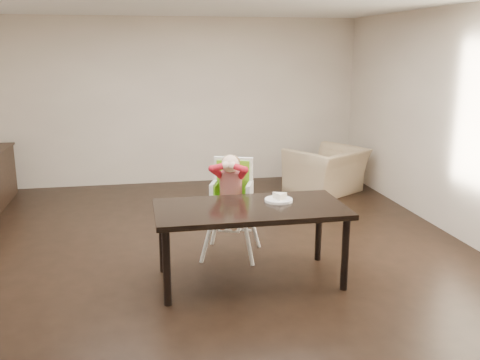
% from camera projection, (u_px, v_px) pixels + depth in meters
% --- Properties ---
extents(ground, '(7.00, 7.00, 0.00)m').
position_uv_depth(ground, '(208.00, 259.00, 5.75)').
color(ground, black).
rests_on(ground, ground).
extents(room_walls, '(6.02, 7.02, 2.71)m').
position_uv_depth(room_walls, '(206.00, 84.00, 5.31)').
color(room_walls, '#C1B2A0').
rests_on(room_walls, ground).
extents(dining_table, '(1.80, 0.90, 0.75)m').
position_uv_depth(dining_table, '(250.00, 215.00, 5.06)').
color(dining_table, black).
rests_on(dining_table, ground).
extents(high_chair, '(0.60, 0.60, 1.12)m').
position_uv_depth(high_chair, '(231.00, 184.00, 5.71)').
color(high_chair, white).
rests_on(high_chair, ground).
extents(plate, '(0.35, 0.35, 0.08)m').
position_uv_depth(plate, '(279.00, 198.00, 5.21)').
color(plate, white).
rests_on(plate, dining_table).
extents(armchair, '(1.29, 1.16, 0.94)m').
position_uv_depth(armchair, '(327.00, 163.00, 8.29)').
color(armchair, tan).
rests_on(armchair, ground).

